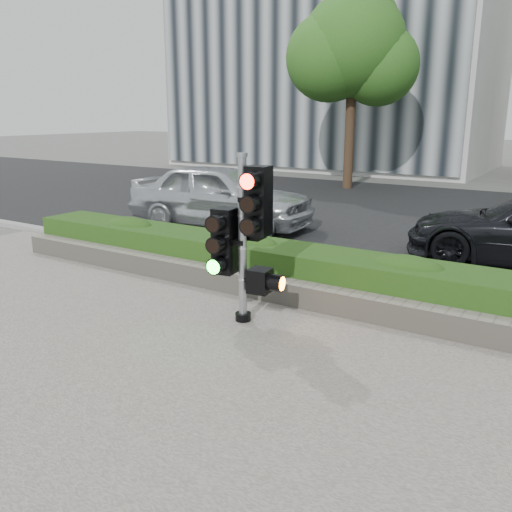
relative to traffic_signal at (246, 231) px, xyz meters
name	(u,v)px	position (x,y,z in m)	size (l,w,h in m)	color
ground	(218,350)	(0.22, -0.96, -1.29)	(120.00, 120.00, 0.00)	#51514C
sidewalk	(43,455)	(0.22, -3.46, -1.28)	(16.00, 11.00, 0.03)	#9E9389
road	(435,219)	(0.22, 9.04, -1.28)	(60.00, 13.00, 0.02)	black
curb	(328,280)	(0.22, 2.19, -1.23)	(60.00, 0.25, 0.12)	gray
stone_wall	(293,293)	(0.22, 0.94, -1.09)	(12.00, 0.32, 0.34)	gray
hedge	(313,271)	(0.22, 1.59, -0.92)	(12.00, 1.00, 0.68)	#437022
building_left	(338,20)	(-8.78, 22.04, 6.21)	(16.00, 9.00, 15.00)	#B7B7B2
tree_left	(353,49)	(-4.29, 13.59, 3.75)	(4.61, 4.03, 7.34)	black
traffic_signal	(246,231)	(0.00, 0.00, 0.00)	(0.81, 0.63, 2.29)	black
car_silver	(221,195)	(-4.06, 5.02, -0.48)	(1.88, 4.68, 1.60)	silver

